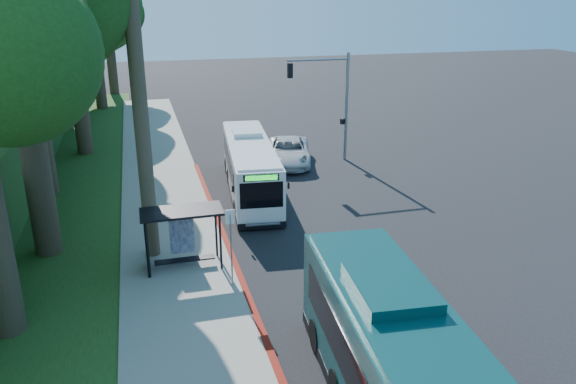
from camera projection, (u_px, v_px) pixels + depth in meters
name	position (u px, v px, depth m)	size (l,w,h in m)	color
ground	(325.00, 223.00, 27.27)	(140.00, 140.00, 0.00)	black
sidewalk	(172.00, 238.00, 25.44)	(4.50, 70.00, 0.12)	gray
red_curb	(238.00, 272.00, 22.38)	(0.25, 30.00, 0.13)	maroon
grass_verge	(51.00, 212.00, 28.58)	(8.00, 70.00, 0.06)	#234719
bus_shelter	(176.00, 227.00, 22.27)	(3.20, 1.51, 2.55)	black
stop_sign_pole	(231.00, 237.00, 20.69)	(0.35, 0.06, 3.17)	gray
traffic_signal_pole	(332.00, 94.00, 35.78)	(4.10, 0.30, 7.00)	gray
tree_4	(91.00, 1.00, 50.18)	(8.40, 8.00, 14.14)	#382B1E
tree_5	(107.00, 8.00, 57.95)	(7.35, 7.00, 12.86)	#382B1E
white_bus	(250.00, 165.00, 30.92)	(3.38, 10.96, 3.22)	white
pickup	(289.00, 151.00, 36.39)	(2.68, 5.81, 1.61)	silver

